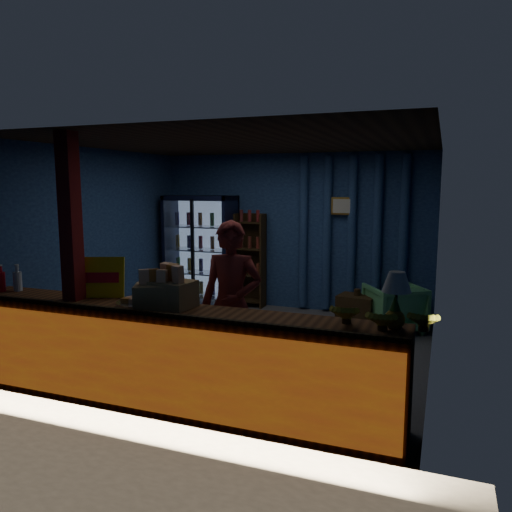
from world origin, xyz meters
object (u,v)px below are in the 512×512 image
Objects in this scene: shopkeeper at (231,305)px; green_chair at (394,308)px; pastry_tray at (137,302)px; table_lamp at (397,284)px.

green_chair is (1.38, 2.67, -0.53)m from shopkeeper.
pastry_tray is 0.90× the size of table_lamp.
pastry_tray is at bearing -178.97° from table_lamp.
shopkeeper is 4.22× the size of pastry_tray.
table_lamp is at bearing -25.40° from shopkeeper.
table_lamp is (0.28, -3.20, 0.97)m from green_chair.
pastry_tray is (-2.12, -3.24, 0.64)m from green_chair.
table_lamp reaches higher than green_chair.
pastry_tray is 2.43m from table_lamp.
green_chair is 1.61× the size of table_lamp.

